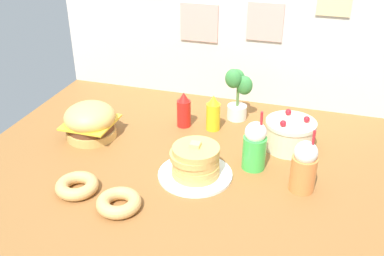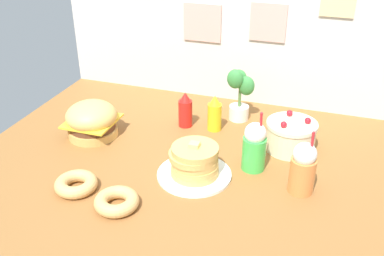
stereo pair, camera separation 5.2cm
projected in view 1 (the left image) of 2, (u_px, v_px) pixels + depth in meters
The scene contains 12 objects.
ground_plane at pixel (187, 169), 2.32m from camera, with size 2.32×1.82×0.02m, color brown.
back_wall at pixel (230, 25), 2.83m from camera, with size 2.32×0.04×1.00m.
burger at pixel (90, 121), 2.55m from camera, with size 0.29×0.29×0.21m.
pancake_stack at pixel (195, 163), 2.21m from camera, with size 0.37×0.37×0.19m.
layer_cake at pixel (290, 134), 2.45m from camera, with size 0.27×0.27×0.20m.
ketchup_bottle at pixel (184, 111), 2.67m from camera, with size 0.08×0.08×0.22m.
mustard_bottle at pixel (213, 114), 2.63m from camera, with size 0.08×0.08×0.22m.
cream_soda_cup at pixel (255, 146), 2.25m from camera, with size 0.12×0.12×0.33m.
orange_float_cup at pixel (304, 166), 2.09m from camera, with size 0.12×0.12×0.33m.
donut_pink_glaze at pixel (77, 185), 2.12m from camera, with size 0.20×0.20×0.06m.
donut_chocolate at pixel (119, 202), 2.00m from camera, with size 0.20×0.20×0.06m.
potted_plant at pixel (238, 92), 2.72m from camera, with size 0.16×0.13×0.34m.
Camera 1 is at (0.59, -1.84, 1.28)m, focal length 41.72 mm.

